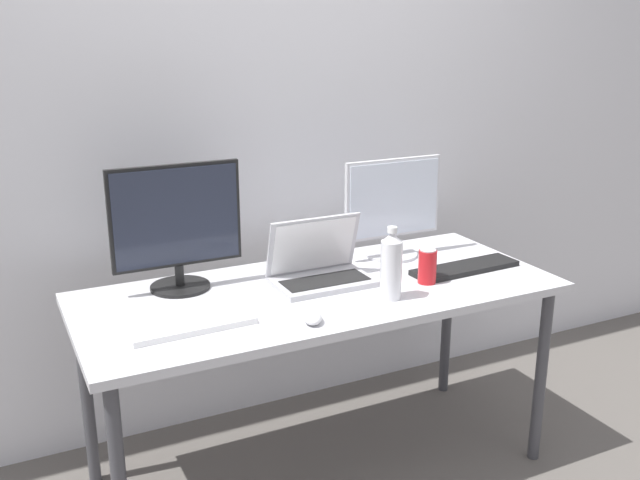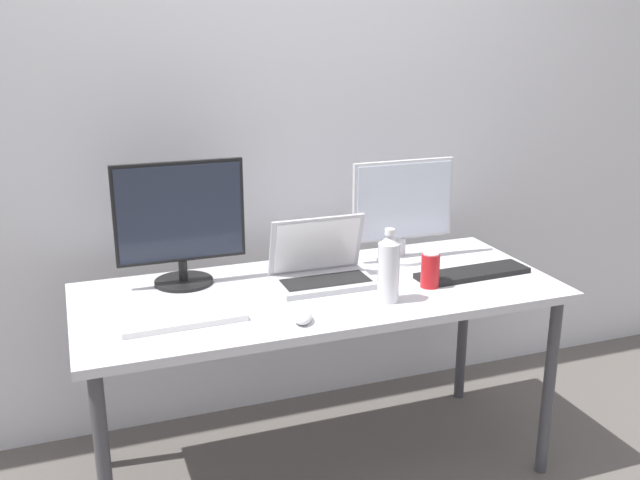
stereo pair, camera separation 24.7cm
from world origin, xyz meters
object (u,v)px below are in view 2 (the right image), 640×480
object	(u,v)px
keyboard_main	(473,273)
water_bottle	(389,268)
keyboard_aux	(183,320)
work_desk	(320,305)
mouse_by_keyboard	(303,317)
laptop_silver	(321,268)
monitor_center	(403,209)
soda_can_near_keyboard	(430,270)
monitor_left	(180,221)

from	to	relation	value
keyboard_main	water_bottle	bearing A→B (deg)	-166.22
keyboard_aux	keyboard_main	bearing A→B (deg)	1.49
work_desk	keyboard_aux	xyz separation A→B (m)	(-0.51, -0.14, 0.07)
water_bottle	keyboard_aux	bearing A→B (deg)	175.60
mouse_by_keyboard	water_bottle	xyz separation A→B (m)	(0.33, 0.07, 0.10)
keyboard_main	laptop_silver	bearing A→B (deg)	164.06
keyboard_aux	work_desk	bearing A→B (deg)	12.98
work_desk	keyboard_aux	world-z (taller)	keyboard_aux
monitor_center	laptop_silver	size ratio (longest dim) A/B	1.19
work_desk	soda_can_near_keyboard	world-z (taller)	soda_can_near_keyboard
work_desk	soda_can_near_keyboard	xyz separation A→B (m)	(0.37, -0.12, 0.13)
monitor_center	keyboard_main	bearing A→B (deg)	-60.08
monitor_left	laptop_silver	xyz separation A→B (m)	(0.47, -0.16, -0.18)
laptop_silver	keyboard_aux	bearing A→B (deg)	-159.74
work_desk	water_bottle	distance (m)	0.31
monitor_left	monitor_center	bearing A→B (deg)	-0.97
water_bottle	soda_can_near_keyboard	bearing A→B (deg)	19.77
monitor_center	keyboard_aux	distance (m)	1.01
monitor_left	water_bottle	xyz separation A→B (m)	(0.62, -0.41, -0.12)
work_desk	monitor_center	size ratio (longest dim) A/B	4.03
monitor_center	mouse_by_keyboard	size ratio (longest dim) A/B	4.32
water_bottle	laptop_silver	bearing A→B (deg)	120.69
monitor_center	keyboard_aux	world-z (taller)	monitor_center
work_desk	monitor_left	distance (m)	0.58
work_desk	monitor_center	xyz separation A→B (m)	(0.42, 0.20, 0.27)
mouse_by_keyboard	monitor_left	bearing A→B (deg)	141.47
laptop_silver	mouse_by_keyboard	size ratio (longest dim) A/B	3.62
soda_can_near_keyboard	monitor_left	bearing A→B (deg)	157.63
keyboard_main	mouse_by_keyboard	xyz separation A→B (m)	(-0.73, -0.19, 0.01)
laptop_silver	monitor_center	bearing A→B (deg)	19.94
keyboard_main	soda_can_near_keyboard	bearing A→B (deg)	-169.66
keyboard_aux	soda_can_near_keyboard	size ratio (longest dim) A/B	3.09
mouse_by_keyboard	laptop_silver	bearing A→B (deg)	80.66
monitor_center	mouse_by_keyboard	bearing A→B (deg)	-141.16
mouse_by_keyboard	soda_can_near_keyboard	world-z (taller)	soda_can_near_keyboard
keyboard_aux	mouse_by_keyboard	distance (m)	0.37
keyboard_main	keyboard_aux	size ratio (longest dim) A/B	1.12
monitor_center	keyboard_main	world-z (taller)	monitor_center
monitor_left	keyboard_main	xyz separation A→B (m)	(1.02, -0.29, -0.22)
work_desk	mouse_by_keyboard	bearing A→B (deg)	-120.67
water_bottle	mouse_by_keyboard	bearing A→B (deg)	-168.04
mouse_by_keyboard	soda_can_near_keyboard	bearing A→B (deg)	35.04
keyboard_main	water_bottle	size ratio (longest dim) A/B	1.73
work_desk	keyboard_aux	size ratio (longest dim) A/B	4.36
monitor_center	soda_can_near_keyboard	distance (m)	0.35
keyboard_aux	water_bottle	bearing A→B (deg)	-6.37
laptop_silver	keyboard_main	distance (m)	0.57
work_desk	mouse_by_keyboard	world-z (taller)	mouse_by_keyboard
keyboard_main	soda_can_near_keyboard	world-z (taller)	soda_can_near_keyboard
monitor_center	keyboard_main	size ratio (longest dim) A/B	0.96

